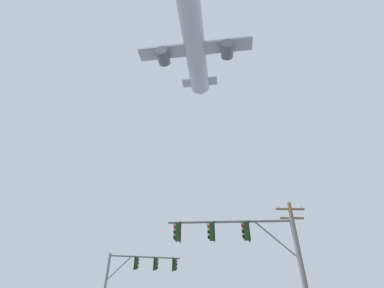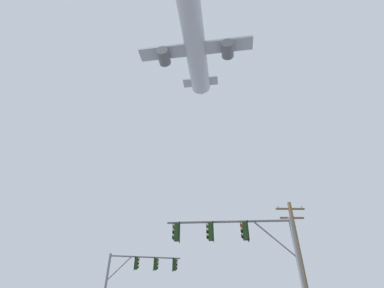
% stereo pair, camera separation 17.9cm
% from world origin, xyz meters
% --- Properties ---
extents(signal_pole_near, '(6.67, 0.83, 5.79)m').
position_xyz_m(signal_pole_near, '(3.64, 8.64, 4.52)').
color(signal_pole_near, slate).
rests_on(signal_pole_near, ground).
extents(signal_pole_far, '(5.77, 1.30, 5.72)m').
position_xyz_m(signal_pole_far, '(-3.10, 18.16, 4.44)').
color(signal_pole_far, slate).
rests_on(signal_pole_far, ground).
extents(utility_pole, '(2.20, 0.28, 8.77)m').
position_xyz_m(utility_pole, '(8.67, 14.03, 4.68)').
color(utility_pole, brown).
rests_on(utility_pole, ground).
extents(airplane, '(22.61, 29.27, 7.97)m').
position_xyz_m(airplane, '(1.99, 27.91, 46.53)').
color(airplane, '#B7BCC6').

